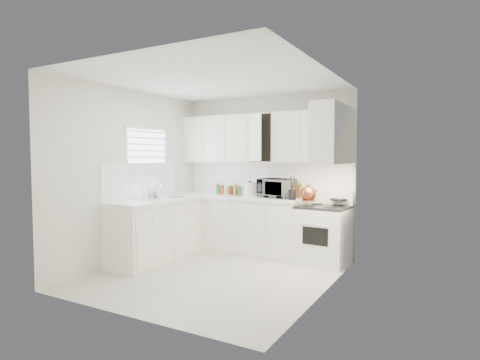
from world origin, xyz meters
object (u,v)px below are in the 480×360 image
Objects in this scene: microwave at (276,186)px; dish_rack at (153,192)px; stove at (323,227)px; utensil_crock at (292,188)px; rice_cooker at (250,188)px; tea_kettle at (308,193)px.

microwave is 1.92m from dish_rack.
stove is 2.97× the size of utensil_crock.
rice_cooker is at bearing 33.53° from dish_rack.
stove is 0.57m from tea_kettle.
stove is 3.89× the size of tea_kettle.
rice_cooker is at bearing 178.50° from stove.
dish_rack reaches higher than stove.
tea_kettle is (-0.18, -0.16, 0.52)m from stove.
microwave reaches higher than rice_cooker.
stove is at bearing 7.00° from microwave.
dish_rack is at bearing -132.47° from microwave.
utensil_crock is at bearing 9.05° from dish_rack.
microwave reaches higher than stove.
rice_cooker is 0.61× the size of dish_rack.
microwave reaches higher than dish_rack.
microwave is at bearing 148.78° from utensil_crock.
utensil_crock is 2.11m from dish_rack.
dish_rack is at bearing -147.65° from rice_cooker.
stove is 1.41m from rice_cooker.
utensil_crock is at bearing -38.16° from rice_cooker.
stove is at bearing 21.13° from utensil_crock.
dish_rack is (-1.53, -1.16, -0.07)m from microwave.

